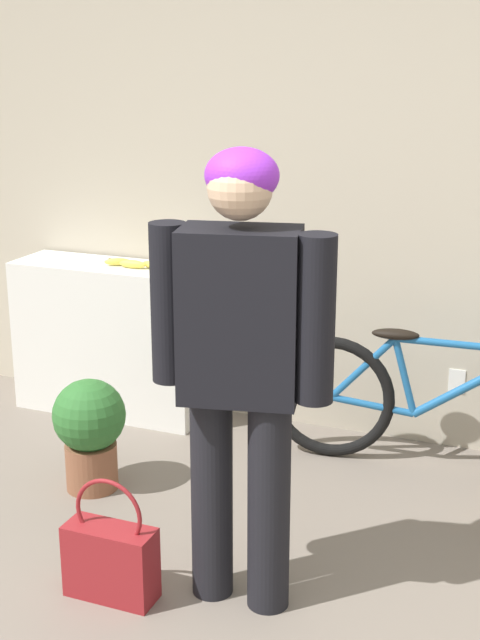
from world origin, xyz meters
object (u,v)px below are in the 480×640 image
handbag (111,558)px  person (240,350)px  banana (133,264)px  potted_plant (90,428)px  bicycle (441,403)px

handbag → person: bearing=21.2°
banana → handbag: banana is taller
person → banana: person is taller
handbag → potted_plant: potted_plant is taller
banana → potted_plant: banana is taller
banana → handbag: bearing=-64.9°
bicycle → potted_plant: (-1.42, -0.80, -0.03)m
banana → handbag: size_ratio=0.73×
potted_plant → person: bearing=-29.7°
person → banana: size_ratio=4.74×
person → potted_plant: bearing=137.9°
handbag → bicycle: bearing=58.8°
bicycle → potted_plant: size_ratio=3.17×
banana → handbag: 1.84m
bicycle → banana: (-1.63, 0.04, 0.52)m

